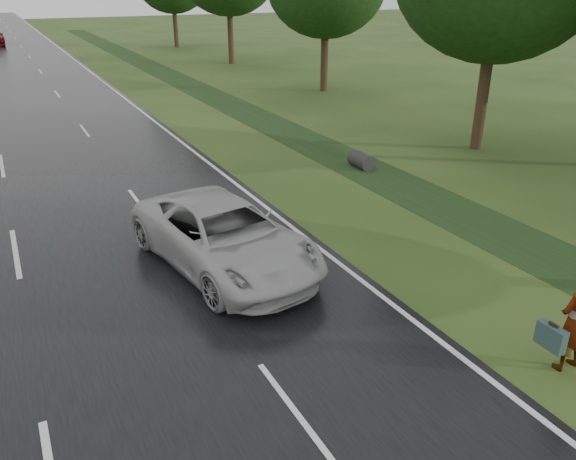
# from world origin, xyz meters

# --- Properties ---
(edge_stripe_east) EXTENTS (0.12, 180.00, 0.01)m
(edge_stripe_east) POSITION_xyz_m (6.75, 45.00, 0.04)
(edge_stripe_east) COLOR silver
(edge_stripe_east) RESTS_ON road
(drainage_ditch) EXTENTS (2.20, 120.00, 0.56)m
(drainage_ditch) POSITION_xyz_m (11.50, 18.71, 0.04)
(drainage_ditch) COLOR black
(drainage_ditch) RESTS_ON ground
(pedestrian) EXTENTS (0.82, 0.75, 1.86)m
(pedestrian) POSITION_xyz_m (8.18, -1.17, 0.96)
(pedestrian) COLOR #A5998C
(pedestrian) RESTS_ON ground
(white_pickup) EXTENTS (3.37, 5.84, 1.53)m
(white_pickup) POSITION_xyz_m (4.33, 5.00, 0.80)
(white_pickup) COLOR #BBBBBB
(white_pickup) RESTS_ON road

